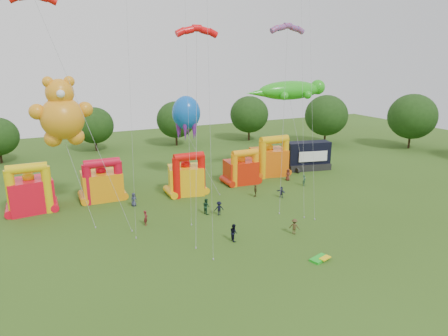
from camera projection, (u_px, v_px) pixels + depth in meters
name	position (u px, v px, depth m)	size (l,w,h in m)	color
ground	(301.00, 281.00, 34.39)	(160.00, 160.00, 0.00)	#2E4C15
tree_ring	(288.00, 213.00, 32.77)	(126.62, 128.75, 12.07)	#352314
bouncy_castle_0	(30.00, 193.00, 49.39)	(5.52, 4.63, 6.48)	red
bouncy_castle_1	(102.00, 183.00, 53.77)	(5.23, 4.22, 5.94)	orange
bouncy_castle_2	(186.00, 178.00, 55.85)	(5.44, 4.74, 6.20)	#F8B10D
bouncy_castle_3	(242.00, 170.00, 60.77)	(4.91, 4.09, 5.48)	red
bouncy_castle_4	(269.00, 160.00, 64.98)	(6.19, 5.33, 6.72)	#E15E0C
stage_trailer	(308.00, 156.00, 68.28)	(7.81, 4.31, 4.85)	black
teddy_bear_kite	(69.00, 142.00, 46.86)	(7.11, 9.41, 16.65)	orange
gecko_kite	(291.00, 100.00, 63.83)	(14.64, 7.06, 15.20)	green
octopus_kite	(194.00, 137.00, 60.06)	(4.31, 11.80, 13.14)	blue
parafoil_kites	(162.00, 124.00, 42.61)	(32.00, 11.31, 25.45)	red
diamond_kites	(224.00, 73.00, 42.67)	(22.98, 15.17, 43.83)	red
folded_kite_bundle	(320.00, 259.00, 37.95)	(2.20, 1.53, 0.31)	green
spectator_0	(134.00, 200.00, 51.56)	(0.87, 0.57, 1.79)	#282D44
spectator_1	(146.00, 218.00, 45.69)	(0.65, 0.43, 1.78)	maroon
spectator_2	(206.00, 206.00, 49.00)	(0.95, 0.74, 1.95)	#163822
spectator_3	(219.00, 208.00, 48.58)	(1.14, 0.66, 1.77)	black
spectator_4	(255.00, 191.00, 55.16)	(0.99, 0.41, 1.70)	#403319
spectator_5	(281.00, 192.00, 54.76)	(1.44, 0.46, 1.56)	#282C43
spectator_6	(288.00, 175.00, 62.35)	(0.89, 0.58, 1.82)	#512117
spectator_7	(304.00, 180.00, 59.78)	(0.61, 0.40, 1.66)	#1A4126
spectator_8	(234.00, 232.00, 41.74)	(0.91, 0.71, 1.88)	black
spectator_9	(294.00, 226.00, 43.36)	(1.14, 0.66, 1.76)	#46371C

